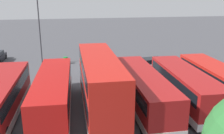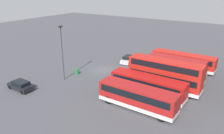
{
  "view_description": "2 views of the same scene",
  "coord_description": "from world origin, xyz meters",
  "views": [
    {
      "loc": [
        4.08,
        29.9,
        8.95
      ],
      "look_at": [
        -0.62,
        5.39,
        1.64
      ],
      "focal_mm": 39.46,
      "sensor_mm": 36.0,
      "label": 1
    },
    {
      "loc": [
        32.3,
        22.55,
        14.91
      ],
      "look_at": [
        1.12,
        2.68,
        1.48
      ],
      "focal_mm": 35.91,
      "sensor_mm": 36.0,
      "label": 2
    }
  ],
  "objects": [
    {
      "name": "ground_plane",
      "position": [
        0.0,
        0.0,
        0.0
      ],
      "size": [
        140.0,
        140.0,
        0.0
      ],
      "primitive_type": "plane",
      "color": "#47474C"
    },
    {
      "name": "bus_single_deck_near_end",
      "position": [
        -8.83,
        12.28,
        1.62
      ],
      "size": [
        3.02,
        11.79,
        2.95
      ],
      "color": "red",
      "rests_on": "ground"
    },
    {
      "name": "bus_single_deck_second",
      "position": [
        -5.55,
        11.97,
        1.62
      ],
      "size": [
        3.03,
        10.36,
        2.95
      ],
      "color": "#A51919",
      "rests_on": "ground"
    },
    {
      "name": "bus_single_deck_third",
      "position": [
        -1.94,
        11.93,
        1.62
      ],
      "size": [
        2.9,
        11.28,
        2.95
      ],
      "color": "#A51919",
      "rests_on": "ground"
    },
    {
      "name": "bus_double_decker_fourth",
      "position": [
        1.66,
        12.41,
        2.45
      ],
      "size": [
        2.79,
        11.09,
        4.55
      ],
      "color": "red",
      "rests_on": "ground"
    },
    {
      "name": "bus_single_deck_fifth",
      "position": [
        5.22,
        11.27,
        1.62
      ],
      "size": [
        3.07,
        11.05,
        2.95
      ],
      "color": "#B71411",
      "rests_on": "ground"
    },
    {
      "name": "bus_single_deck_sixth",
      "position": [
        9.07,
        11.57,
        1.62
      ],
      "size": [
        2.93,
        10.51,
        2.95
      ],
      "color": "#A51919",
      "rests_on": "ground"
    },
    {
      "name": "car_hatchback_silver",
      "position": [
        13.69,
        -5.76,
        0.7
      ],
      "size": [
        1.95,
        4.29,
        1.43
      ],
      "color": "black",
      "rests_on": "ground"
    },
    {
      "name": "car_small_green",
      "position": [
        -6.3,
        1.82,
        0.7
      ],
      "size": [
        4.25,
        2.3,
        1.43
      ],
      "color": "silver",
      "rests_on": "ground"
    },
    {
      "name": "lamp_post_tall",
      "position": [
        7.27,
        -2.95,
        5.24
      ],
      "size": [
        0.7,
        0.3,
        9.08
      ],
      "color": "#38383D",
      "rests_on": "ground"
    },
    {
      "name": "waste_bin_yellow",
      "position": [
        4.2,
        -2.8,
        0.47
      ],
      "size": [
        0.6,
        0.6,
        0.95
      ],
      "primitive_type": "cylinder",
      "color": "#197F33",
      "rests_on": "ground"
    }
  ]
}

